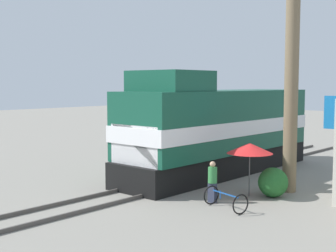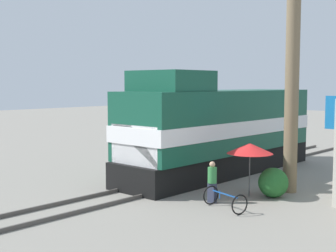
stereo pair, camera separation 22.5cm
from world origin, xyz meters
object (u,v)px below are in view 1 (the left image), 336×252
vendor_umbrella (250,148)px  bicycle (225,199)px  utility_pole (292,65)px  locomotive (217,130)px  person_bystander (213,180)px

vendor_umbrella → bicycle: size_ratio=1.19×
utility_pole → bicycle: (-0.39, -4.05, -4.85)m
utility_pole → vendor_umbrella: size_ratio=4.88×
locomotive → utility_pole: 5.53m
vendor_umbrella → bicycle: (0.41, -2.26, -1.56)m
utility_pole → person_bystander: 5.80m
utility_pole → bicycle: bearing=-95.6°
locomotive → bicycle: (4.10, -5.17, -1.84)m
utility_pole → bicycle: size_ratio=5.82×
person_bystander → vendor_umbrella: bearing=74.4°
locomotive → vendor_umbrella: 4.71m
utility_pole → vendor_umbrella: 3.84m
utility_pole → bicycle: 6.33m
person_bystander → bicycle: person_bystander is taller
locomotive → utility_pole: size_ratio=1.22×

